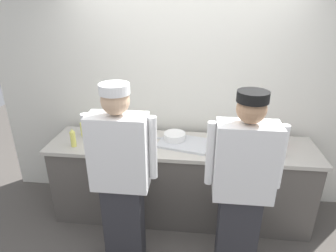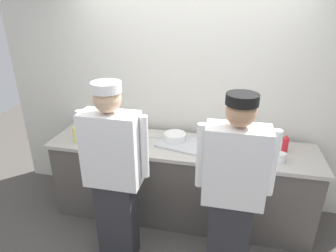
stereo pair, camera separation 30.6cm
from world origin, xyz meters
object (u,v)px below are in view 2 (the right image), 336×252
Objects in this scene: squeeze_bottle_spare at (286,144)px; chefs_knife at (150,136)px; deli_cup at (281,157)px; plate_stack_front at (107,131)px; plate_stack_rear at (175,137)px; squeeze_bottle_primary at (87,125)px; chef_center at (233,190)px; mixing_bowl_steel at (241,145)px; ramekin_red_sauce at (145,144)px; ramekin_yellow_sauce at (270,147)px; sheet_tray at (184,144)px; squeeze_bottle_secondary at (76,134)px; chef_near_left at (114,172)px; ramekin_orange_sauce at (131,138)px.

squeeze_bottle_spare is 0.67× the size of chefs_knife.
plate_stack_front is at bearing 173.49° from deli_cup.
squeeze_bottle_primary is at bearing 178.45° from plate_stack_rear.
mixing_bowl_steel is (0.07, 0.71, 0.05)m from chef_center.
chef_center is at bearing -33.35° from ramekin_red_sauce.
plate_stack_rear is at bearing 169.43° from deli_cup.
ramekin_yellow_sauce reaches higher than chefs_knife.
squeeze_bottle_primary is 2.12× the size of deli_cup.
ramekin_red_sauce is at bearing -163.80° from sheet_tray.
squeeze_bottle_secondary is 2.11m from deli_cup.
sheet_tray is at bearing -173.18° from ramekin_yellow_sauce.
plate_stack_rear is 2.43× the size of ramekin_yellow_sauce.
squeeze_bottle_primary is 2.16m from squeeze_bottle_spare.
sheet_tray is at bearing 125.94° from chef_center.
chefs_knife is at bearing 178.72° from squeeze_bottle_spare.
chef_center reaches higher than chefs_knife.
ramekin_yellow_sauce is at bearing 29.97° from chef_near_left.
chefs_knife is at bearing 173.56° from mixing_bowl_steel.
ramekin_orange_sauce is at bearing -179.88° from sheet_tray.
ramekin_red_sauce is (-0.28, -0.18, -0.02)m from plate_stack_rear.
squeeze_bottle_primary is at bearing 164.80° from ramekin_red_sauce.
plate_stack_rear reaches higher than ramekin_red_sauce.
squeeze_bottle_secondary is (-0.25, -0.25, 0.06)m from plate_stack_front.
plate_stack_front is 2.53× the size of ramekin_yellow_sauce.
ramekin_yellow_sauce reaches higher than sheet_tray.
chefs_knife is at bearing 1.58° from squeeze_bottle_primary.
plate_stack_front is 2.97× the size of ramekin_red_sauce.
squeeze_bottle_primary is (-1.73, 0.09, 0.03)m from mixing_bowl_steel.
chef_center is at bearing -113.95° from ramekin_yellow_sauce.
ramekin_red_sauce is (0.11, 0.58, 0.00)m from chef_near_left.
squeeze_bottle_primary reaches higher than plate_stack_rear.
deli_cup is at bearing -10.27° from chefs_knife.
sheet_tray is 0.41m from ramekin_red_sauce.
squeeze_bottle_primary is 0.26m from squeeze_bottle_secondary.
chefs_knife is (0.50, 0.03, -0.03)m from plate_stack_front.
ramekin_yellow_sauce is 0.35× the size of chefs_knife.
ramekin_red_sauce is 1.35m from deli_cup.
squeeze_bottle_secondary is at bearing 140.76° from chef_near_left.
chef_center is 1.00m from plate_stack_rear.
chef_center is 1.32m from ramekin_orange_sauce.
mixing_bowl_steel is 0.44m from squeeze_bottle_spare.
deli_cup is (0.96, -0.14, 0.03)m from sheet_tray.
sheet_tray is 2.65× the size of squeeze_bottle_secondary.
squeeze_bottle_spare is at bearing 74.04° from deli_cup.
squeeze_bottle_primary is at bearing 154.19° from chef_center.
deli_cup is 1.39m from chefs_knife.
chefs_knife is (0.74, 0.02, -0.09)m from squeeze_bottle_primary.
sheet_tray is at bearing -15.10° from chefs_knife.
squeeze_bottle_primary reaches higher than ramekin_orange_sauce.
ramekin_yellow_sauce is at bearing 2.52° from plate_stack_rear.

